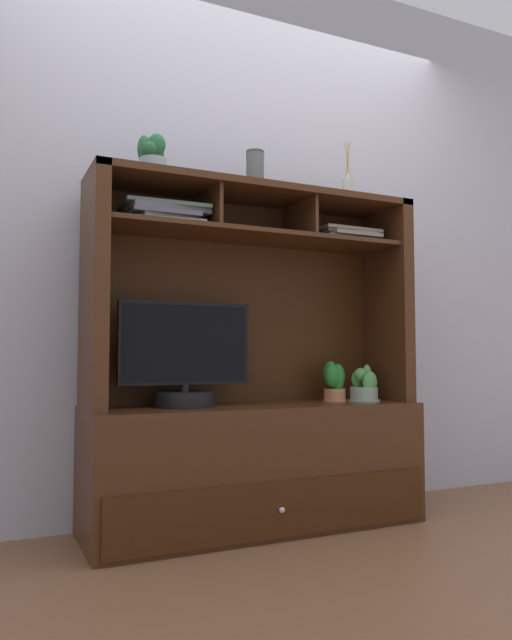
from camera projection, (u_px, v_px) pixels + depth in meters
name	position (u px, v px, depth m)	size (l,w,h in m)	color
floor_plane	(256.00, 530.00, 2.65)	(6.00, 6.00, 0.02)	brown
back_wall	(234.00, 225.00, 2.98)	(6.00, 0.02, 2.80)	#ADAEBE
media_console	(255.00, 426.00, 2.69)	(1.50, 0.49, 1.51)	#402312
tv_monitor	(185.00, 364.00, 2.57)	(0.58, 0.25, 0.45)	black
potted_orchid	(364.00, 387.00, 2.88)	(0.15, 0.15, 0.18)	gray
potted_fern	(335.00, 381.00, 2.90)	(0.12, 0.12, 0.19)	#BB744B
magazine_stack_left	(164.00, 215.00, 2.55)	(0.36, 0.25, 0.09)	gray
magazine_stack_centre	(346.00, 236.00, 2.93)	(0.34, 0.22, 0.07)	slate
diffuser_bottle	(348.00, 189.00, 2.94)	(0.05, 0.05, 0.30)	#B7C1B0
potted_succulent	(153.00, 156.00, 2.52)	(0.13, 0.13, 0.17)	#8C949C
ceramic_vase	(255.00, 171.00, 2.76)	(0.09, 0.09, 0.19)	#4F5553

